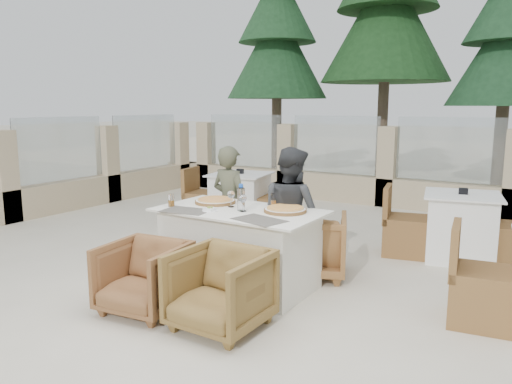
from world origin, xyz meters
The scene contains 26 objects.
ground centered at (0.00, 0.00, 0.00)m, with size 80.00×80.00×0.00m, color beige.
sand_patch centered at (0.00, 14.00, 0.01)m, with size 30.00×16.00×0.01m, color #F2E4C6.
perimeter_wall_far centered at (0.00, 4.80, 0.80)m, with size 10.00×0.34×1.60m, color #C7B38C, non-canonical shape.
perimeter_wall_left centered at (-4.50, 1.50, 0.80)m, with size 0.34×7.00×1.60m, color beige, non-canonical shape.
pine_far_left centered at (-3.50, 7.00, 2.75)m, with size 2.42×2.42×5.50m, color #204C27.
pine_mid_left centered at (-1.00, 7.50, 3.25)m, with size 2.86×2.86×6.50m, color #1E471E.
pine_centre centered at (1.50, 7.20, 2.50)m, with size 2.20×2.20×5.00m, color #204B29.
dining_table centered at (0.03, 0.11, 0.39)m, with size 1.60×0.90×0.77m, color white, non-canonical shape.
placemat_near_left centered at (-0.38, -0.19, 0.77)m, with size 0.45×0.30×0.00m, color #5C574F.
placemat_near_right centered at (0.42, -0.16, 0.77)m, with size 0.45×0.30×0.00m, color #5B564E.
pizza_left centered at (-0.37, 0.26, 0.80)m, with size 0.42×0.42×0.05m, color #C95B1B.
pizza_right centered at (0.45, 0.26, 0.80)m, with size 0.40×0.40×0.05m, color #C5651A.
water_bottle centered at (0.05, 0.11, 0.90)m, with size 0.07×0.07×0.26m, color #C2DCFF.
wine_glass_centre centered at (-0.12, 0.18, 0.86)m, with size 0.08×0.08×0.18m, color silver, non-canonical shape.
wine_glass_near centered at (0.10, 0.06, 0.86)m, with size 0.08×0.08×0.18m, color white, non-canonical shape.
beer_glass_left centered at (-0.64, -0.11, 0.83)m, with size 0.06×0.06×0.12m, color orange.
beer_glass_right centered at (0.26, 0.39, 0.84)m, with size 0.07×0.07×0.14m, color orange.
olive_dish centered at (-0.18, -0.09, 0.79)m, with size 0.11×0.11×0.04m, color white, non-canonical shape.
armchair_far_left centered at (-0.51, 0.70, 0.29)m, with size 0.62×0.64×0.59m, color olive.
armchair_far_right centered at (0.48, 0.79, 0.33)m, with size 0.71×0.73×0.66m, color olive.
armchair_near_left centered at (-0.33, -0.83, 0.31)m, with size 0.65×0.67×0.61m, color brown.
armchair_near_right centered at (0.42, -0.75, 0.32)m, with size 0.69×0.71×0.64m, color brown.
diner_left centered at (-0.51, 0.72, 0.66)m, with size 0.48×0.32×1.32m, color #4E513B.
diner_right centered at (0.35, 0.57, 0.68)m, with size 0.66×0.51×1.36m, color #333538.
bg_table_a centered at (-1.41, 2.26, 0.39)m, with size 1.64×0.82×0.77m, color white, non-canonical shape.
bg_table_b centered at (1.70, 2.17, 0.39)m, with size 1.64×0.82×0.77m, color white, non-canonical shape.
Camera 1 is at (2.66, -3.79, 1.77)m, focal length 35.00 mm.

